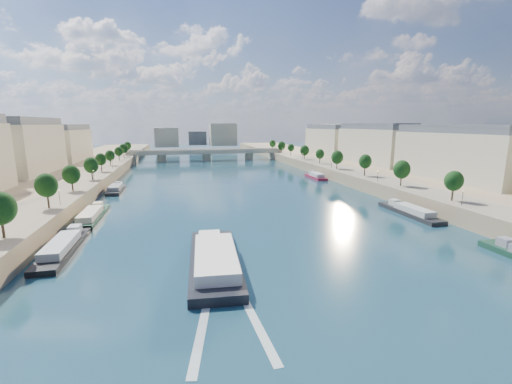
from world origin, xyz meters
TOP-DOWN VIEW (x-y plane):
  - ground at (0.00, 100.00)m, footprint 700.00×700.00m
  - quay_left at (-72.00, 100.00)m, footprint 44.00×520.00m
  - quay_right at (72.00, 100.00)m, footprint 44.00×520.00m
  - pave_left at (-57.00, 100.00)m, footprint 14.00×520.00m
  - pave_right at (57.00, 100.00)m, footprint 14.00×520.00m
  - trees_left at (-55.00, 102.00)m, footprint 4.80×268.80m
  - trees_right at (55.00, 110.00)m, footprint 4.80×268.80m
  - lamps_left at (-52.50, 90.00)m, footprint 0.36×200.36m
  - lamps_right at (52.50, 105.00)m, footprint 0.36×200.36m
  - buildings_right at (85.00, 112.00)m, footprint 16.00×226.00m
  - skyline at (3.19, 319.52)m, footprint 79.00×42.00m
  - bridge at (0.00, 225.01)m, footprint 112.00×12.00m
  - tour_barge at (-15.10, 31.90)m, footprint 11.16×32.13m
  - wake at (-15.10, 15.39)m, footprint 10.75×26.03m
  - moored_barges_left at (-45.50, 52.05)m, footprint 5.00×156.59m
  - moored_barges_right at (45.50, 42.15)m, footprint 5.00×162.21m

SIDE VIEW (x-z plane):
  - ground at x=0.00m, z-range 0.00..0.00m
  - wake at x=-15.10m, z-range 0.00..0.04m
  - moored_barges_right at x=45.50m, z-range -0.96..2.64m
  - moored_barges_left at x=-45.50m, z-range -0.96..2.64m
  - tour_barge at x=-15.10m, z-range -0.88..3.41m
  - quay_left at x=-72.00m, z-range 0.00..5.00m
  - quay_right at x=72.00m, z-range 0.00..5.00m
  - pave_left at x=-57.00m, z-range 5.00..5.10m
  - pave_right at x=57.00m, z-range 5.00..5.10m
  - bridge at x=0.00m, z-range 1.01..9.16m
  - lamps_left at x=-52.50m, z-range 5.64..9.92m
  - lamps_right at x=52.50m, z-range 5.64..9.92m
  - trees_left at x=-55.00m, z-range 6.35..14.61m
  - trees_right at x=55.00m, z-range 6.35..14.61m
  - skyline at x=3.19m, z-range 3.66..25.66m
  - buildings_right at x=85.00m, z-range 4.85..28.05m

